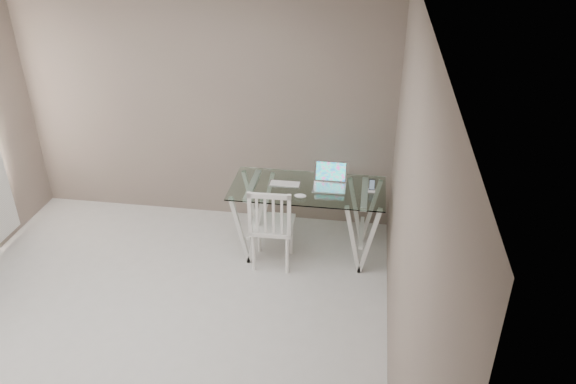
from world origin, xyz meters
name	(u,v)px	position (x,y,z in m)	size (l,w,h in m)	color
room	(99,160)	(-0.06, 0.02, 1.72)	(4.50, 4.52, 2.71)	#B9B6B1
desk	(307,219)	(1.18, 1.61, 0.38)	(1.50, 0.70, 0.75)	silver
chair	(271,224)	(0.87, 1.30, 0.49)	(0.42, 0.42, 0.89)	white
laptop	(330,181)	(1.38, 1.69, 0.80)	(0.32, 0.28, 0.22)	#B4B4B9
keyboard	(285,184)	(0.94, 1.65, 0.75)	(0.31, 0.13, 0.01)	silver
mouse	(300,196)	(1.13, 1.41, 0.76)	(0.12, 0.07, 0.04)	white
phone_dock	(372,188)	(1.79, 1.63, 0.78)	(0.07, 0.07, 0.12)	white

